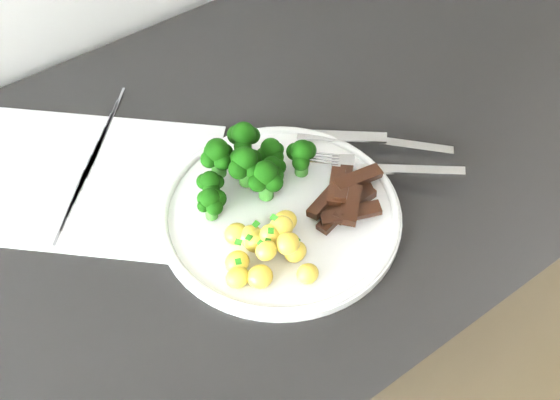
# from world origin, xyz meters

# --- Properties ---
(counter) EXTENTS (2.48, 0.62, 0.93)m
(counter) POSITION_xyz_m (-0.15, 1.66, 0.46)
(counter) COLOR black
(counter) RESTS_ON ground
(recipe_paper) EXTENTS (0.37, 0.36, 0.00)m
(recipe_paper) POSITION_xyz_m (-0.19, 1.77, 0.93)
(recipe_paper) COLOR silver
(recipe_paper) RESTS_ON counter
(plate) EXTENTS (0.27, 0.27, 0.02)m
(plate) POSITION_xyz_m (-0.04, 1.58, 0.94)
(plate) COLOR white
(plate) RESTS_ON counter
(broccoli) EXTENTS (0.15, 0.10, 0.06)m
(broccoli) POSITION_xyz_m (-0.04, 1.64, 0.97)
(broccoli) COLOR #2B671D
(broccoli) RESTS_ON plate
(potatoes) EXTENTS (0.11, 0.11, 0.04)m
(potatoes) POSITION_xyz_m (-0.09, 1.55, 0.95)
(potatoes) COLOR gold
(potatoes) RESTS_ON plate
(beef_strips) EXTENTS (0.11, 0.08, 0.03)m
(beef_strips) POSITION_xyz_m (0.03, 1.55, 0.95)
(beef_strips) COLOR black
(beef_strips) RESTS_ON plate
(fork) EXTENTS (0.14, 0.14, 0.02)m
(fork) POSITION_xyz_m (0.09, 1.56, 0.95)
(fork) COLOR silver
(fork) RESTS_ON plate
(knife) EXTENTS (0.15, 0.14, 0.02)m
(knife) POSITION_xyz_m (0.13, 1.59, 0.94)
(knife) COLOR silver
(knife) RESTS_ON plate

